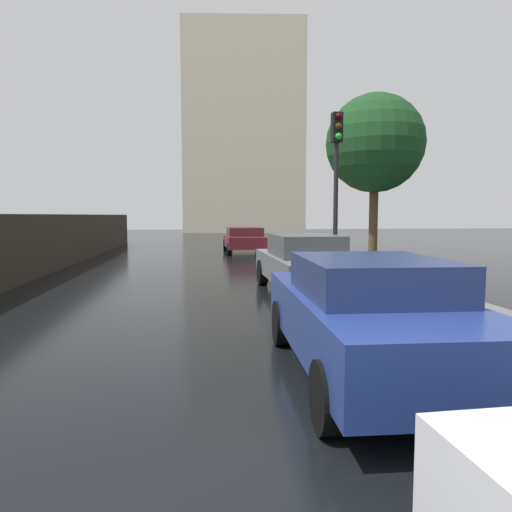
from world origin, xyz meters
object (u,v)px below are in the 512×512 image
at_px(car_maroon_near_kerb, 245,239).
at_px(street_tree_mid, 375,144).
at_px(car_grey_mid_road, 303,263).
at_px(traffic_light, 336,165).
at_px(car_blue_behind_camera, 368,314).

distance_m(car_maroon_near_kerb, street_tree_mid, 8.76).
bearing_deg(car_grey_mid_road, traffic_light, 43.41).
bearing_deg(street_tree_mid, traffic_light, -122.84).
xyz_separation_m(car_grey_mid_road, traffic_light, (1.11, 1.09, 2.42)).
bearing_deg(traffic_light, car_grey_mid_road, -135.57).
bearing_deg(car_maroon_near_kerb, traffic_light, -83.48).
xyz_separation_m(car_maroon_near_kerb, street_tree_mid, (3.90, -6.93, 3.66)).
xyz_separation_m(car_maroon_near_kerb, car_grey_mid_road, (0.24, -11.99, 0.06)).
bearing_deg(car_grey_mid_road, street_tree_mid, 53.00).
distance_m(car_blue_behind_camera, traffic_light, 7.36).
height_order(car_maroon_near_kerb, traffic_light, traffic_light).
relative_size(traffic_light, street_tree_mid, 0.72).
relative_size(car_maroon_near_kerb, car_blue_behind_camera, 0.97).
distance_m(car_grey_mid_road, traffic_light, 2.87).
distance_m(car_blue_behind_camera, street_tree_mid, 12.07).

